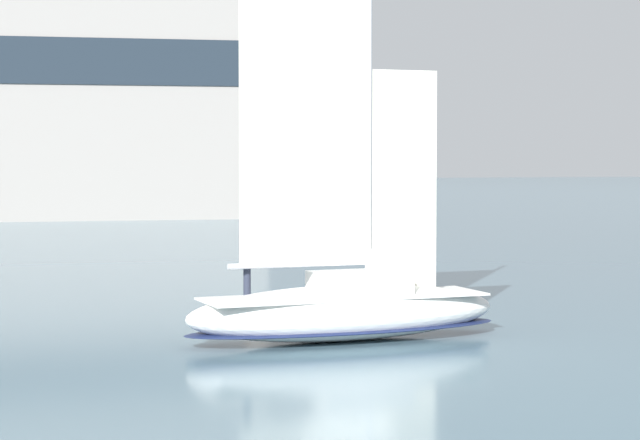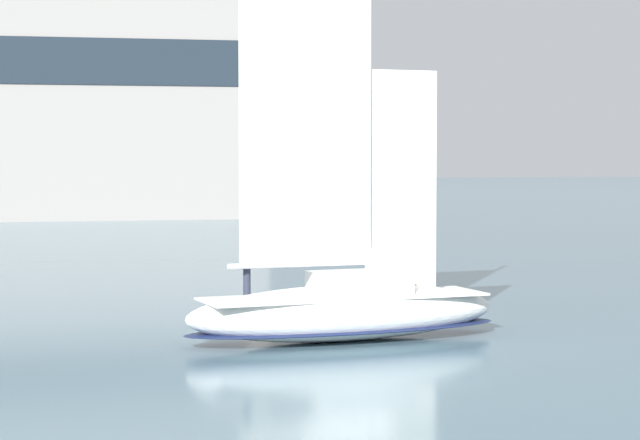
{
  "view_description": "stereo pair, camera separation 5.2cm",
  "coord_description": "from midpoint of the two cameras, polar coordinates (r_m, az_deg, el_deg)",
  "views": [
    {
      "loc": [
        -8.19,
        -33.0,
        5.2
      ],
      "look_at": [
        0.0,
        3.0,
        3.15
      ],
      "focal_mm": 70.0,
      "sensor_mm": 36.0,
      "label": 1
    },
    {
      "loc": [
        -8.14,
        -33.01,
        5.2
      ],
      "look_at": [
        0.0,
        3.0,
        3.15
      ],
      "focal_mm": 70.0,
      "sensor_mm": 36.0,
      "label": 2
    }
  ],
  "objects": [
    {
      "name": "ground_plane",
      "position": [
        34.4,
        1.15,
        -5.52
      ],
      "size": [
        400.0,
        400.0,
        0.0
      ],
      "primitive_type": "plane",
      "color": "slate"
    },
    {
      "name": "waterfront_building",
      "position": [
        100.23,
        -13.61,
        6.49
      ],
      "size": [
        38.51,
        13.72,
        22.21
      ],
      "color": "gray",
      "rests_on": "ground"
    },
    {
      "name": "sailboat_main",
      "position": [
        34.26,
        1.17,
        -3.86
      ],
      "size": [
        9.38,
        3.9,
        12.51
      ],
      "color": "white",
      "rests_on": "ground"
    }
  ]
}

